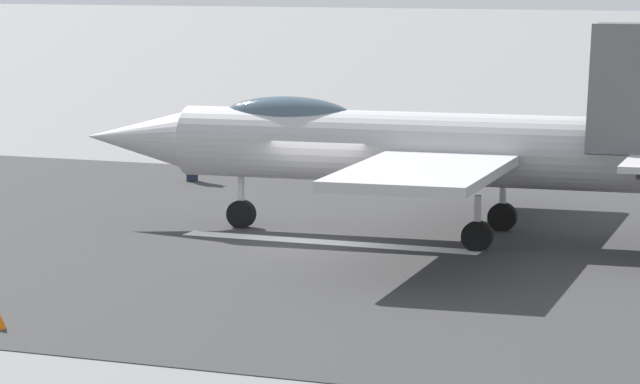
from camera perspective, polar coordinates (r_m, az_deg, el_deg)
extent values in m
plane|color=slate|center=(41.69, -0.40, -1.75)|extent=(400.00, 400.00, 0.00)
cube|color=#313131|center=(41.69, -0.40, -1.74)|extent=(240.00, 26.00, 0.02)
cube|color=white|center=(41.48, 0.33, -1.77)|extent=(8.00, 0.70, 0.00)
cylinder|color=#B1AFB2|center=(42.12, 3.60, 1.54)|extent=(13.08, 2.82, 1.87)
cone|color=#B1AFB2|center=(44.70, -6.39, 1.88)|extent=(3.11, 1.80, 1.59)
ellipsoid|color=#3F5160|center=(43.07, -1.13, 2.63)|extent=(3.67, 1.36, 1.10)
cube|color=#B1AFB2|center=(38.02, 3.61, 0.68)|extent=(3.85, 6.42, 0.24)
cube|color=#B1AFB2|center=(45.82, 6.03, 1.91)|extent=(3.85, 6.42, 0.24)
cylinder|color=silver|center=(43.79, -2.77, -0.36)|extent=(0.18, 0.18, 1.40)
cylinder|color=black|center=(43.84, -2.77, -0.77)|extent=(0.78, 0.36, 0.76)
cylinder|color=silver|center=(40.40, 5.52, -1.10)|extent=(0.18, 0.18, 1.40)
cylinder|color=black|center=(40.45, 5.51, -1.55)|extent=(0.78, 0.36, 0.76)
cylinder|color=silver|center=(43.50, 6.39, -0.46)|extent=(0.18, 0.18, 1.40)
cylinder|color=black|center=(43.55, 6.39, -0.87)|extent=(0.78, 0.36, 0.76)
cube|color=#1E2338|center=(53.12, -4.49, 0.84)|extent=(0.24, 0.36, 0.91)
cube|color=orange|center=(53.04, -4.50, 1.56)|extent=(0.51, 0.41, 0.62)
sphere|color=tan|center=(52.99, -4.50, 2.07)|extent=(0.22, 0.22, 0.22)
cylinder|color=orange|center=(53.01, -4.17, 1.52)|extent=(0.10, 0.10, 0.58)
cylinder|color=orange|center=(53.08, -4.82, 1.52)|extent=(0.10, 0.10, 0.58)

